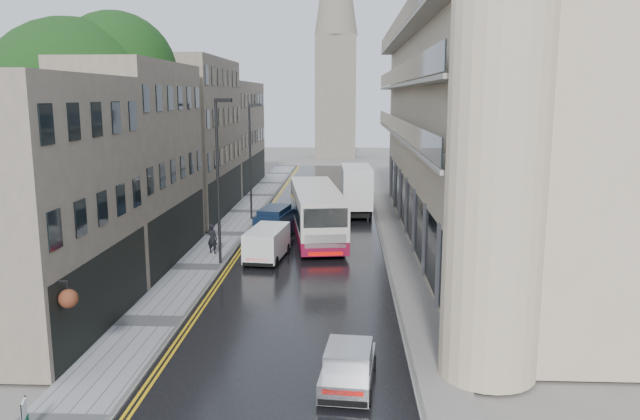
# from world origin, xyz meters

# --- Properties ---
(road) EXTENTS (9.00, 85.00, 0.02)m
(road) POSITION_xyz_m (0.00, 27.50, 0.01)
(road) COLOR black
(road) RESTS_ON ground
(left_sidewalk) EXTENTS (2.70, 85.00, 0.12)m
(left_sidewalk) POSITION_xyz_m (-5.85, 27.50, 0.06)
(left_sidewalk) COLOR gray
(left_sidewalk) RESTS_ON ground
(right_sidewalk) EXTENTS (1.80, 85.00, 0.12)m
(right_sidewalk) POSITION_xyz_m (5.40, 27.50, 0.06)
(right_sidewalk) COLOR slate
(right_sidewalk) RESTS_ON ground
(old_shop_row) EXTENTS (4.50, 56.00, 12.00)m
(old_shop_row) POSITION_xyz_m (-9.45, 30.00, 6.00)
(old_shop_row) COLOR gray
(old_shop_row) RESTS_ON ground
(modern_block) EXTENTS (8.00, 40.00, 14.00)m
(modern_block) POSITION_xyz_m (10.30, 26.00, 7.00)
(modern_block) COLOR beige
(modern_block) RESTS_ON ground
(church_spire) EXTENTS (6.40, 6.40, 40.00)m
(church_spire) POSITION_xyz_m (0.50, 82.00, 20.00)
(church_spire) COLOR slate
(church_spire) RESTS_ON ground
(tree_near) EXTENTS (10.56, 10.56, 13.89)m
(tree_near) POSITION_xyz_m (-12.50, 20.00, 6.95)
(tree_near) COLOR black
(tree_near) RESTS_ON ground
(tree_far) EXTENTS (9.24, 9.24, 12.46)m
(tree_far) POSITION_xyz_m (-12.20, 33.00, 6.23)
(tree_far) COLOR black
(tree_far) RESTS_ON ground
(cream_bus) EXTENTS (4.40, 12.48, 3.33)m
(cream_bus) POSITION_xyz_m (-0.53, 23.32, 1.69)
(cream_bus) COLOR silver
(cream_bus) RESTS_ON road
(white_lorry) EXTENTS (2.57, 7.51, 3.89)m
(white_lorry) POSITION_xyz_m (2.04, 33.73, 1.97)
(white_lorry) COLOR white
(white_lorry) RESTS_ON road
(silver_hatchback) EXTENTS (1.91, 3.72, 1.35)m
(silver_hatchback) POSITION_xyz_m (1.52, 4.42, 0.69)
(silver_hatchback) COLOR #9A999D
(silver_hatchback) RESTS_ON road
(white_van) EXTENTS (2.31, 4.42, 1.92)m
(white_van) POSITION_xyz_m (-3.27, 19.81, 0.98)
(white_van) COLOR silver
(white_van) RESTS_ON road
(navy_van) EXTENTS (2.44, 4.60, 2.23)m
(navy_van) POSITION_xyz_m (-3.42, 25.11, 1.13)
(navy_van) COLOR black
(navy_van) RESTS_ON road
(pedestrian) EXTENTS (0.76, 0.63, 1.79)m
(pedestrian) POSITION_xyz_m (-5.63, 22.13, 1.02)
(pedestrian) COLOR black
(pedestrian) RESTS_ON left_sidewalk
(lamp_post_near) EXTENTS (1.03, 0.52, 8.99)m
(lamp_post_near) POSITION_xyz_m (-4.73, 19.97, 4.62)
(lamp_post_near) COLOR black
(lamp_post_near) RESTS_ON left_sidewalk
(lamp_post_far) EXTENTS (0.97, 0.22, 8.57)m
(lamp_post_far) POSITION_xyz_m (-4.91, 32.55, 4.40)
(lamp_post_far) COLOR #232325
(lamp_post_far) RESTS_ON left_sidewalk
(estate_sign) EXTENTS (0.24, 0.56, 0.93)m
(estate_sign) POSITION_xyz_m (-6.56, 2.13, 0.59)
(estate_sign) COLOR white
(estate_sign) RESTS_ON left_sidewalk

